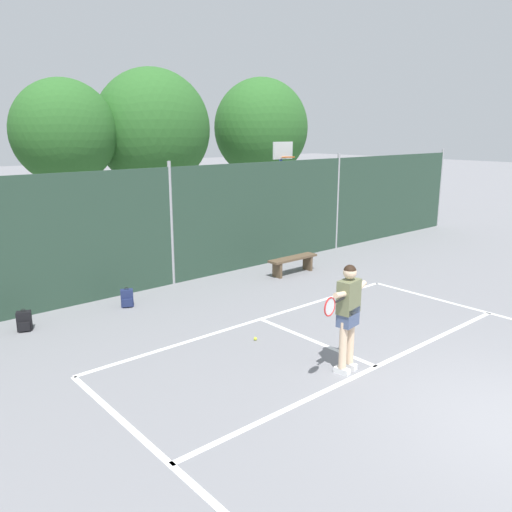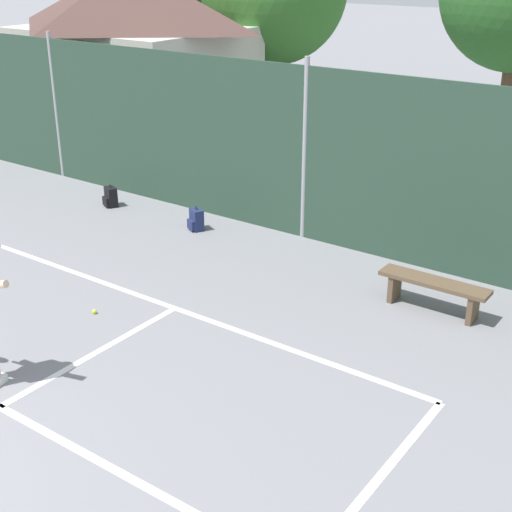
{
  "view_description": "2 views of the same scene",
  "coord_description": "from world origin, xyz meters",
  "px_view_note": "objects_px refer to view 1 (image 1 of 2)",
  "views": [
    {
      "loc": [
        -6.9,
        -2.37,
        3.96
      ],
      "look_at": [
        -0.1,
        5.54,
        1.41
      ],
      "focal_mm": 36.3,
      "sensor_mm": 36.0,
      "label": 1
    },
    {
      "loc": [
        6.45,
        -1.46,
        4.89
      ],
      "look_at": [
        0.88,
        6.31,
        0.77
      ],
      "focal_mm": 50.8,
      "sensor_mm": 36.0,
      "label": 2
    }
  ],
  "objects_px": {
    "backpack_navy": "(127,298)",
    "backpack_black": "(24,322)",
    "tennis_player": "(348,309)",
    "courtside_bench": "(293,261)",
    "tennis_ball": "(255,339)",
    "basketball_hoop": "(282,177)"
  },
  "relations": [
    {
      "from": "backpack_navy",
      "to": "backpack_black",
      "type": "bearing_deg",
      "value": 179.74
    },
    {
      "from": "tennis_player",
      "to": "courtside_bench",
      "type": "xyz_separation_m",
      "value": [
        3.62,
        4.92,
        -0.75
      ]
    },
    {
      "from": "tennis_player",
      "to": "tennis_ball",
      "type": "bearing_deg",
      "value": 98.31
    },
    {
      "from": "backpack_black",
      "to": "backpack_navy",
      "type": "relative_size",
      "value": 1.0
    },
    {
      "from": "tennis_player",
      "to": "courtside_bench",
      "type": "distance_m",
      "value": 6.15
    },
    {
      "from": "tennis_ball",
      "to": "backpack_navy",
      "type": "height_order",
      "value": "backpack_navy"
    },
    {
      "from": "basketball_hoop",
      "to": "tennis_ball",
      "type": "distance_m",
      "value": 9.56
    },
    {
      "from": "backpack_navy",
      "to": "courtside_bench",
      "type": "height_order",
      "value": "courtside_bench"
    },
    {
      "from": "tennis_ball",
      "to": "courtside_bench",
      "type": "relative_size",
      "value": 0.04
    },
    {
      "from": "tennis_player",
      "to": "backpack_black",
      "type": "height_order",
      "value": "tennis_player"
    },
    {
      "from": "tennis_player",
      "to": "tennis_ball",
      "type": "xyz_separation_m",
      "value": [
        -0.29,
        1.99,
        -1.08
      ]
    },
    {
      "from": "backpack_navy",
      "to": "courtside_bench",
      "type": "distance_m",
      "value": 4.89
    },
    {
      "from": "tennis_player",
      "to": "basketball_hoop",
      "type": "bearing_deg",
      "value": 52.47
    },
    {
      "from": "tennis_ball",
      "to": "tennis_player",
      "type": "bearing_deg",
      "value": -81.69
    },
    {
      "from": "basketball_hoop",
      "to": "backpack_navy",
      "type": "distance_m",
      "value": 8.5
    },
    {
      "from": "basketball_hoop",
      "to": "tennis_player",
      "type": "distance_m",
      "value": 10.64
    },
    {
      "from": "tennis_player",
      "to": "tennis_ball",
      "type": "relative_size",
      "value": 28.1
    },
    {
      "from": "backpack_black",
      "to": "backpack_navy",
      "type": "height_order",
      "value": "same"
    },
    {
      "from": "basketball_hoop",
      "to": "tennis_ball",
      "type": "relative_size",
      "value": 53.79
    },
    {
      "from": "basketball_hoop",
      "to": "tennis_ball",
      "type": "height_order",
      "value": "basketball_hoop"
    },
    {
      "from": "basketball_hoop",
      "to": "courtside_bench",
      "type": "relative_size",
      "value": 2.22
    },
    {
      "from": "basketball_hoop",
      "to": "courtside_bench",
      "type": "distance_m",
      "value": 4.87
    }
  ]
}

